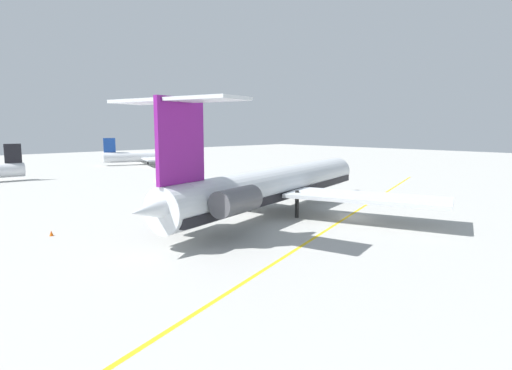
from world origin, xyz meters
name	(u,v)px	position (x,y,z in m)	size (l,w,h in m)	color
ground	(352,217)	(0.00, 0.00, 0.00)	(319.18, 319.18, 0.00)	#ADADA8
main_jetliner	(272,185)	(-5.89, 7.97, 3.73)	(46.36, 41.42, 13.66)	silver
airliner_mid_left	(150,156)	(19.76, 83.65, 2.34)	(25.85, 25.95, 7.93)	silver
ground_crew_near_nose	(259,178)	(12.92, 29.70, 1.15)	(0.46, 0.29, 1.82)	black
ground_crew_near_tail	(226,180)	(6.85, 32.42, 1.11)	(0.44, 0.28, 1.75)	black
safety_cone_nose	(51,233)	(-29.78, 16.15, 0.28)	(0.40, 0.40, 0.55)	#EA590F
safety_cone_wingtip	(250,181)	(13.44, 32.97, 0.28)	(0.40, 0.40, 0.55)	#EA590F
taxiway_centreline	(336,224)	(-4.61, -0.89, 0.00)	(104.81, 0.36, 0.01)	gold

